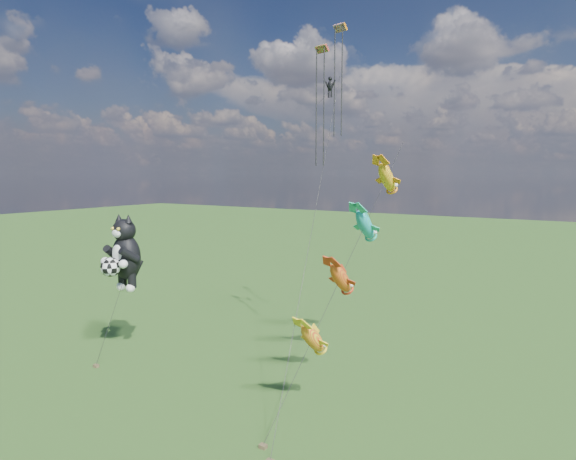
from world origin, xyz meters
The scene contains 4 objects.
ground centered at (0.00, 0.00, 0.00)m, with size 300.00×300.00×0.00m, color #173E0F.
cat_kite_rig centered at (-3.04, 7.43, 8.39)m, with size 2.78×4.24×11.41m.
fish_windsock_rig centered at (14.66, 11.24, 9.50)m, with size 2.48×15.85×16.91m.
parafoil_rig centered at (10.56, 15.67, 20.93)m, with size 5.13×16.99×26.10m.
Camera 1 is at (27.33, -17.22, 14.53)m, focal length 30.00 mm.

